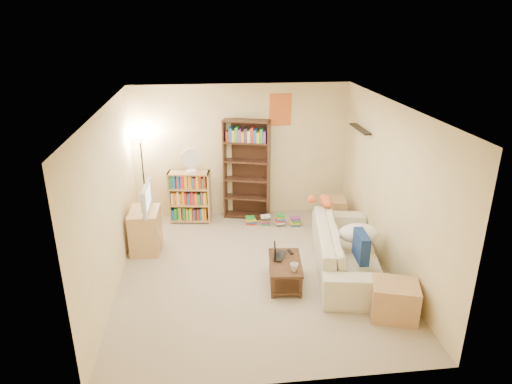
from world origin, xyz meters
The scene contains 19 objects.
room centered at (0.00, 0.01, 1.62)m, with size 4.50×4.54×2.52m.
sofa centered at (1.39, -0.05, 0.33)m, with size 1.27×2.41×0.67m, color beige.
navy_pillow centered at (1.41, -0.56, 0.64)m, with size 0.44×0.13×0.40m, color navy.
cream_blanket centered at (1.56, -0.02, 0.57)m, with size 0.62×0.44×0.26m, color white.
tabby_cat centered at (1.24, 0.87, 0.76)m, with size 0.53×0.25×0.18m.
coffee_table centered at (0.39, -0.37, 0.22)m, with size 0.54×0.86×0.36m.
laptop centered at (0.38, -0.24, 0.38)m, with size 0.33×0.39×0.03m, color black.
laptop_screen centered at (0.26, -0.23, 0.47)m, with size 0.01×0.27×0.18m, color white.
mug centered at (0.46, -0.62, 0.42)m, with size 0.15×0.15×0.10m, color silver.
tv_remote centered at (0.51, -0.11, 0.37)m, with size 0.05×0.15×0.02m, color black.
tv_stand centered at (-1.70, 0.93, 0.35)m, with size 0.46×0.65×0.69m, color #DDBC6B.
television centered at (-1.70, 0.93, 0.91)m, with size 0.12×0.77×0.44m, color black.
tall_bookshelf centered at (0.08, 2.05, 1.00)m, with size 0.89×0.50×1.89m.
short_bookshelf centered at (-0.99, 1.98, 0.49)m, with size 0.79×0.39×0.97m.
desk_fan centered at (-0.94, 1.94, 1.21)m, with size 0.35×0.19×0.45m.
floor_lamp centered at (-1.80, 1.98, 1.32)m, with size 0.28×0.28×1.66m.
side_table centered at (1.58, 1.49, 0.27)m, with size 0.47×0.47×0.53m, color tan.
end_cabinet centered at (1.64, -1.28, 0.24)m, with size 0.57×0.48×0.48m, color tan.
book_stacks centered at (0.53, 1.61, 0.09)m, with size 0.99×0.30×0.22m.
Camera 1 is at (-0.68, -5.96, 3.62)m, focal length 32.00 mm.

